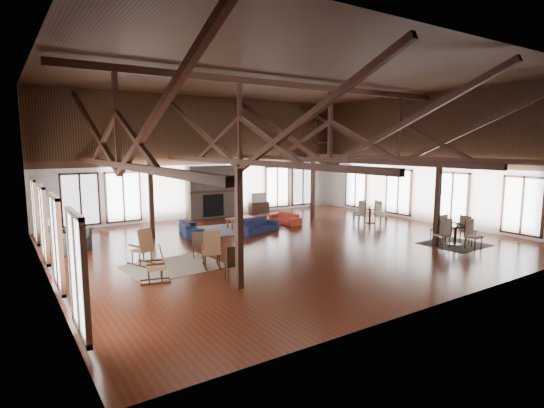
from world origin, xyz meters
TOP-DOWN VIEW (x-y plane):
  - floor at (0.00, 0.00)m, footprint 16.00×16.00m
  - ceiling at (0.00, 0.00)m, footprint 16.00×14.00m
  - wall_back at (0.00, 7.00)m, footprint 16.00×0.02m
  - wall_front at (0.00, -7.00)m, footprint 16.00×0.02m
  - wall_left at (-8.00, 0.00)m, footprint 0.02×14.00m
  - wall_right at (8.00, 0.00)m, footprint 0.02×14.00m
  - roof_truss at (0.00, 0.00)m, footprint 15.60×14.07m
  - post_grid at (0.00, 0.00)m, footprint 8.16×7.16m
  - fireplace at (0.00, 6.67)m, footprint 2.50×0.69m
  - ceiling_fan at (0.50, -1.00)m, footprint 1.60×1.60m
  - sofa_navy_front at (0.01, 2.17)m, footprint 2.12×1.33m
  - sofa_navy_left at (-2.49, 3.27)m, footprint 1.94×1.07m
  - sofa_orange at (2.16, 3.24)m, footprint 1.73×0.76m
  - coffee_table at (-0.10, 3.46)m, footprint 1.29×0.79m
  - vase at (-0.08, 3.46)m, footprint 0.19×0.19m
  - armchair at (-7.04, 2.79)m, footprint 1.50×1.55m
  - side_table_lamp at (-7.59, 3.47)m, footprint 0.47×0.47m
  - rocking_chair_a at (-5.40, -0.04)m, footprint 0.74×0.98m
  - rocking_chair_b at (-3.80, -1.45)m, footprint 0.71×0.98m
  - rocking_chair_c at (-5.56, -1.88)m, footprint 0.85×0.58m
  - side_chair_a at (-3.71, -0.28)m, footprint 0.52×0.52m
  - side_chair_b at (-3.88, -2.95)m, footprint 0.50×0.50m
  - cafe_table_near at (4.85, -3.71)m, footprint 1.96×1.96m
  - cafe_table_far at (5.62, 1.21)m, footprint 1.87×1.87m
  - cup_near at (4.84, -3.79)m, footprint 0.15×0.15m
  - cup_far at (5.59, 1.23)m, footprint 0.14×0.14m
  - tv_console at (2.90, 6.75)m, footprint 1.09×0.41m
  - television at (2.85, 6.75)m, footprint 0.92×0.18m
  - rug_tan at (-4.72, -0.73)m, footprint 2.93×2.41m
  - rug_navy at (-0.23, 3.41)m, footprint 3.39×2.64m
  - rug_dark at (4.94, -3.64)m, footprint 2.15×1.97m

SIDE VIEW (x-z plane):
  - floor at x=0.00m, z-range 0.00..0.00m
  - rug_dark at x=4.94m, z-range 0.00..0.01m
  - rug_tan at x=-4.72m, z-range 0.00..0.01m
  - rug_navy at x=-0.23m, z-range 0.00..0.01m
  - sofa_orange at x=2.16m, z-range 0.00..0.50m
  - sofa_navy_left at x=-2.49m, z-range 0.00..0.54m
  - tv_console at x=2.90m, z-range 0.00..0.55m
  - sofa_navy_front at x=0.01m, z-range 0.00..0.58m
  - armchair at x=-7.04m, z-range 0.00..0.76m
  - coffee_table at x=-0.10m, z-range 0.18..0.64m
  - side_table_lamp at x=-7.59m, z-range -0.15..1.04m
  - rocking_chair_c at x=-5.56m, z-range -0.03..0.97m
  - cafe_table_far at x=5.62m, z-range 0.00..0.98m
  - cafe_table_near at x=4.85m, z-range 0.00..1.02m
  - side_chair_a at x=-3.71m, z-range 0.07..0.95m
  - rocking_chair_a at x=-5.40m, z-range -0.03..1.10m
  - rocking_chair_b at x=-3.80m, z-range -0.03..1.10m
  - vase at x=-0.08m, z-range 0.47..0.64m
  - side_chair_b at x=-3.88m, z-range 0.08..1.05m
  - cup_far at x=5.59m, z-range 0.70..0.79m
  - cup_near at x=4.84m, z-range 0.73..0.84m
  - television at x=2.85m, z-range 0.55..1.07m
  - fireplace at x=0.00m, z-range -0.01..2.59m
  - post_grid at x=0.00m, z-range 0.00..3.05m
  - wall_back at x=0.00m, z-range 0.00..6.00m
  - wall_front at x=0.00m, z-range 0.00..6.00m
  - wall_left at x=-8.00m, z-range 0.00..6.00m
  - wall_right at x=8.00m, z-range 0.00..6.00m
  - ceiling_fan at x=0.50m, z-range 3.36..4.11m
  - roof_truss at x=0.00m, z-range 2.46..5.60m
  - ceiling at x=0.00m, z-range 5.99..6.01m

